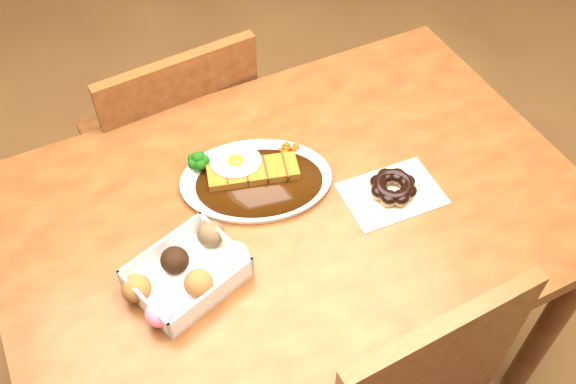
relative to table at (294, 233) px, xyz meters
name	(u,v)px	position (x,y,z in m)	size (l,w,h in m)	color
ground	(292,364)	(0.00, 0.00, -0.65)	(6.00, 6.00, 0.00)	brown
table	(294,233)	(0.00, 0.00, 0.00)	(1.20, 0.80, 0.75)	#512510
chair_far	(175,147)	(-0.11, 0.53, -0.17)	(0.45, 0.45, 0.87)	#512510
katsu_curry_plate	(253,176)	(-0.05, 0.10, 0.11)	(0.37, 0.32, 0.06)	white
donut_box	(187,272)	(-0.26, -0.08, 0.13)	(0.24, 0.21, 0.06)	white
pon_de_ring	(393,188)	(0.20, -0.06, 0.12)	(0.21, 0.15, 0.04)	silver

